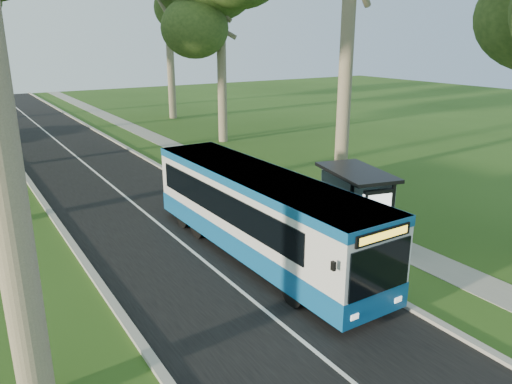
% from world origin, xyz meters
% --- Properties ---
extents(ground, '(120.00, 120.00, 0.00)m').
position_xyz_m(ground, '(0.00, 0.00, 0.00)').
color(ground, '#294916').
rests_on(ground, ground).
extents(road, '(7.00, 100.00, 0.02)m').
position_xyz_m(road, '(-3.50, 10.00, 0.01)').
color(road, black).
rests_on(road, ground).
extents(kerb_east, '(0.25, 100.00, 0.12)m').
position_xyz_m(kerb_east, '(0.00, 10.00, 0.06)').
color(kerb_east, '#9E9B93').
rests_on(kerb_east, ground).
extents(kerb_west, '(0.25, 100.00, 0.12)m').
position_xyz_m(kerb_west, '(-7.00, 10.00, 0.06)').
color(kerb_west, '#9E9B93').
rests_on(kerb_west, ground).
extents(centre_line, '(0.12, 100.00, 0.00)m').
position_xyz_m(centre_line, '(-3.50, 10.00, 0.02)').
color(centre_line, white).
rests_on(centre_line, road).
extents(footpath, '(1.50, 100.00, 0.02)m').
position_xyz_m(footpath, '(3.00, 10.00, 0.01)').
color(footpath, gray).
rests_on(footpath, ground).
extents(bus, '(2.51, 11.18, 2.95)m').
position_xyz_m(bus, '(-1.65, -0.17, 1.53)').
color(bus, silver).
rests_on(bus, ground).
extents(bus_stop_sign, '(0.12, 0.31, 2.23)m').
position_xyz_m(bus_stop_sign, '(0.82, -1.35, 1.41)').
color(bus_stop_sign, gray).
rests_on(bus_stop_sign, ground).
extents(bus_shelter, '(2.43, 3.54, 2.77)m').
position_xyz_m(bus_shelter, '(2.05, -1.52, 1.96)').
color(bus_shelter, black).
rests_on(bus_shelter, ground).
extents(litter_bin, '(0.56, 0.56, 0.99)m').
position_xyz_m(litter_bin, '(0.88, 1.48, 0.50)').
color(litter_bin, black).
rests_on(litter_bin, ground).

